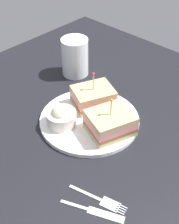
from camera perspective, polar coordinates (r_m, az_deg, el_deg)
ground_plane at (r=78.25cm, az=-0.00°, el=-2.26°), size 90.74×90.74×2.00cm
plate at (r=77.25cm, az=-0.00°, el=-1.43°), size 24.43×24.43×1.02cm
sandwich_half_front at (r=79.61cm, az=0.68°, el=2.74°), size 12.21×11.20×9.73cm
sandwich_half_back at (r=71.97cm, az=3.74°, el=-1.97°), size 12.25×11.40×9.40cm
coleslaw_bowl at (r=74.43cm, az=-5.13°, el=-0.89°), size 7.16×7.16×5.16cm
drink_glass at (r=92.76cm, az=-2.64°, el=9.58°), size 7.77×7.77×11.07cm
fork at (r=62.11cm, az=2.53°, el=-15.84°), size 4.18×12.01×0.35cm
knife at (r=60.83cm, az=1.12°, el=-17.60°), size 6.04×11.83×0.35cm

